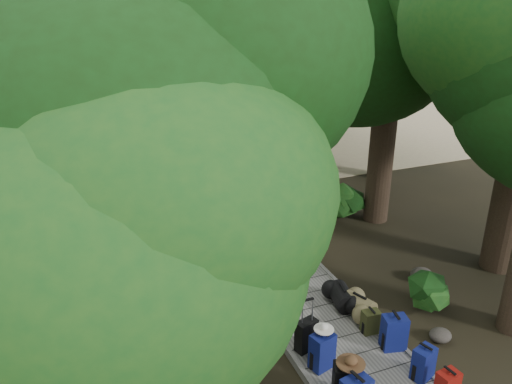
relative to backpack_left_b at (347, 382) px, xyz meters
name	(u,v)px	position (x,y,z in m)	size (l,w,h in m)	color
ground	(280,276)	(0.64, 3.84, -0.49)	(120.00, 120.00, 0.00)	black
sand_beach	(150,118)	(0.64, 19.84, -0.48)	(40.00, 22.00, 0.02)	tan
boardwalk	(264,253)	(0.64, 4.84, -0.43)	(2.00, 12.00, 0.12)	gray
backpack_left_b	(347,382)	(0.00, 0.00, 0.00)	(0.41, 0.29, 0.75)	black
backpack_left_c	(322,349)	(0.02, 0.80, -0.02)	(0.38, 0.27, 0.71)	navy
backpack_right_b	(424,362)	(1.42, -0.03, -0.06)	(0.35, 0.25, 0.64)	navy
backpack_right_c	(394,331)	(1.43, 0.77, -0.02)	(0.41, 0.29, 0.70)	navy
backpack_right_d	(371,321)	(1.31, 1.29, -0.13)	(0.32, 0.23, 0.49)	#37391B
duffel_right_khaki	(359,305)	(1.39, 1.83, -0.17)	(0.40, 0.60, 0.40)	olive
duffel_right_black	(342,297)	(1.24, 2.20, -0.17)	(0.41, 0.65, 0.41)	black
suitcase_on_boardwalk	(306,335)	(-0.02, 1.29, -0.08)	(0.38, 0.21, 0.59)	black
lone_suitcase_on_sand	(199,157)	(0.98, 11.76, -0.12)	(0.46, 0.26, 0.72)	black
hat_brown	(351,360)	(0.02, -0.04, 0.44)	(0.44, 0.44, 0.13)	#51351E
hat_white	(324,326)	(0.06, 0.85, 0.40)	(0.34, 0.34, 0.11)	silver
kayak	(103,160)	(-2.25, 13.31, -0.33)	(0.65, 2.95, 0.30)	#9D0D0E
sun_lounger	(238,137)	(3.22, 13.89, -0.15)	(0.64, 1.98, 0.64)	silver
tree_right_c	(392,42)	(4.36, 5.62, 4.30)	(5.54, 5.54, 9.60)	black
tree_right_d	(396,28)	(6.50, 8.43, 4.41)	(5.35, 5.35, 9.80)	black
tree_right_e	(319,54)	(4.99, 10.50, 3.45)	(4.38, 4.38, 7.89)	black
tree_right_f	(326,8)	(6.86, 13.51, 4.84)	(5.97, 5.97, 10.67)	black
tree_left_a	(161,231)	(-2.62, -0.05, 3.05)	(4.25, 4.25, 7.09)	black
tree_left_c	(65,89)	(-3.30, 7.53, 3.35)	(4.42, 4.42, 7.69)	black
tree_back_a	(102,34)	(-1.30, 19.05, 3.69)	(4.84, 4.84, 8.38)	black
tree_back_b	(183,23)	(2.48, 19.31, 4.06)	(5.10, 5.10, 9.11)	black
tree_back_c	(254,14)	(5.97, 19.05, 4.41)	(5.45, 5.45, 9.80)	black
tree_back_d	(28,44)	(-4.36, 18.97, 3.38)	(4.65, 4.65, 7.75)	black
palm_right_a	(300,69)	(3.89, 9.68, 3.14)	(4.27, 4.27, 7.27)	#133E11
palm_right_b	(287,45)	(5.92, 15.03, 3.31)	(3.93, 3.93, 7.60)	#133E11
palm_right_c	(206,47)	(2.76, 16.58, 3.22)	(4.67, 4.67, 7.43)	#133E11
palm_left_a	(30,76)	(-4.14, 10.87, 3.20)	(4.64, 4.64, 7.38)	#133E11
rock_left_b	(198,351)	(-1.80, 1.96, -0.38)	(0.40, 0.36, 0.22)	#4C473F
rock_left_c	(224,279)	(-0.66, 3.95, -0.33)	(0.58, 0.52, 0.32)	#4C473F
rock_left_d	(148,234)	(-1.79, 6.88, -0.41)	(0.30, 0.27, 0.17)	#4C473F
rock_right_a	(440,335)	(2.45, 0.72, -0.38)	(0.42, 0.37, 0.23)	#4C473F
rock_right_b	(422,274)	(3.49, 2.54, -0.36)	(0.50, 0.45, 0.27)	#4C473F
rock_right_c	(324,230)	(2.59, 5.38, -0.42)	(0.28, 0.26, 0.16)	#4C473F
rock_right_d	(316,187)	(3.79, 8.09, -0.35)	(0.52, 0.47, 0.29)	#4C473F
shrub_left_a	(208,363)	(-1.85, 1.09, 0.07)	(1.26, 1.26, 1.13)	#185019
shrub_left_b	(200,264)	(-1.07, 4.37, -0.11)	(0.85, 0.85, 0.76)	#185019
shrub_left_c	(115,200)	(-2.41, 8.30, 0.08)	(1.27, 1.27, 1.14)	#185019
shrub_right_a	(428,292)	(2.86, 1.60, -0.09)	(0.89, 0.89, 0.80)	#185019
shrub_right_b	(343,200)	(3.54, 6.04, 0.03)	(1.17, 1.17, 1.05)	#185019
shrub_right_c	(263,178)	(2.31, 8.95, -0.12)	(0.82, 0.82, 0.74)	#185019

